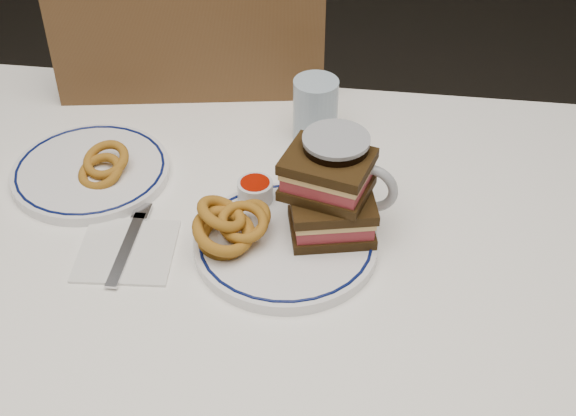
# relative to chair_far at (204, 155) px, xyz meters

# --- Properties ---
(dining_table) EXTENTS (1.27, 0.87, 0.75)m
(dining_table) POSITION_rel_chair_far_xyz_m (0.12, -0.49, 0.11)
(dining_table) COLOR white
(dining_table) RESTS_ON floor
(chair_far) EXTENTS (0.52, 0.52, 0.98)m
(chair_far) POSITION_rel_chair_far_xyz_m (0.00, 0.00, 0.00)
(chair_far) COLOR #452C16
(chair_far) RESTS_ON floor
(main_plate) EXTENTS (0.25, 0.25, 0.02)m
(main_plate) POSITION_rel_chair_far_xyz_m (0.23, -0.49, 0.23)
(main_plate) COLOR white
(main_plate) RESTS_ON dining_table
(reuben_sandwich) EXTENTS (0.14, 0.13, 0.12)m
(reuben_sandwich) POSITION_rel_chair_far_xyz_m (0.29, -0.45, 0.29)
(reuben_sandwich) COLOR black
(reuben_sandwich) RESTS_ON main_plate
(onion_rings_main) EXTENTS (0.11, 0.12, 0.08)m
(onion_rings_main) POSITION_rel_chair_far_xyz_m (0.16, -0.50, 0.26)
(onion_rings_main) COLOR brown
(onion_rings_main) RESTS_ON main_plate
(ketchup_ramekin) EXTENTS (0.05, 0.05, 0.03)m
(ketchup_ramekin) POSITION_rel_chair_far_xyz_m (0.18, -0.40, 0.25)
(ketchup_ramekin) COLOR silver
(ketchup_ramekin) RESTS_ON main_plate
(beer_mug) EXTENTS (0.13, 0.09, 0.15)m
(beer_mug) POSITION_rel_chair_far_xyz_m (0.30, -0.43, 0.29)
(beer_mug) COLOR black
(beer_mug) RESTS_ON dining_table
(water_glass) EXTENTS (0.07, 0.07, 0.11)m
(water_glass) POSITION_rel_chair_far_xyz_m (0.25, -0.23, 0.27)
(water_glass) COLOR #95ABC0
(water_glass) RESTS_ON dining_table
(far_plate) EXTENTS (0.24, 0.24, 0.02)m
(far_plate) POSITION_rel_chair_far_xyz_m (-0.08, -0.36, 0.23)
(far_plate) COLOR white
(far_plate) RESTS_ON dining_table
(onion_rings_far) EXTENTS (0.08, 0.09, 0.05)m
(onion_rings_far) POSITION_rel_chair_far_xyz_m (-0.06, -0.37, 0.24)
(onion_rings_far) COLOR brown
(onion_rings_far) RESTS_ON far_plate
(napkin_fork) EXTENTS (0.14, 0.17, 0.01)m
(napkin_fork) POSITION_rel_chair_far_xyz_m (0.02, -0.52, 0.22)
(napkin_fork) COLOR silver
(napkin_fork) RESTS_ON dining_table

